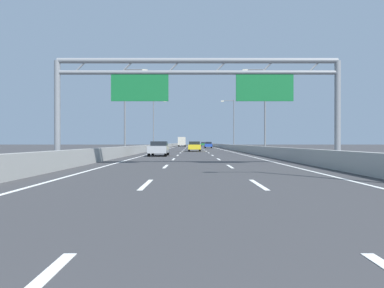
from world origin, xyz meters
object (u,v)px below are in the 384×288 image
at_px(streetlamp_left_far, 154,121).
at_px(blue_car, 208,145).
at_px(streetlamp_left_mid, 127,106).
at_px(yellow_car, 194,146).
at_px(sign_gantry, 198,84).
at_px(box_truck, 181,141).
at_px(silver_car, 159,148).
at_px(streetlamp_right_mid, 262,106).
at_px(streetlamp_right_far, 232,121).
at_px(green_car, 203,144).

relative_size(streetlamp_left_far, blue_car, 2.07).
bearing_deg(blue_car, streetlamp_left_far, -121.75).
xyz_separation_m(streetlamp_left_mid, blue_car, (11.04, 48.69, -4.64)).
relative_size(streetlamp_left_far, yellow_car, 2.04).
relative_size(sign_gantry, box_truck, 2.17).
height_order(blue_car, silver_car, blue_car).
bearing_deg(sign_gantry, streetlamp_left_mid, 111.61).
relative_size(streetlamp_right_mid, streetlamp_right_far, 1.00).
bearing_deg(blue_car, streetlamp_right_mid, -85.43).
xyz_separation_m(streetlamp_left_mid, streetlamp_right_mid, (14.93, 0.00, 0.00)).
relative_size(sign_gantry, streetlamp_right_far, 1.79).
bearing_deg(streetlamp_right_far, streetlamp_right_mid, -90.00).
bearing_deg(silver_car, green_car, 85.76).
bearing_deg(streetlamp_left_far, sign_gantry, -81.41).
relative_size(streetlamp_left_mid, blue_car, 2.07).
xyz_separation_m(streetlamp_left_mid, yellow_car, (7.50, 15.12, -4.64)).
relative_size(sign_gantry, streetlamp_right_mid, 1.79).
height_order(sign_gantry, streetlamp_right_mid, streetlamp_right_mid).
relative_size(streetlamp_right_far, silver_car, 2.03).
distance_m(streetlamp_left_mid, silver_car, 7.16).
xyz_separation_m(green_car, yellow_car, (-3.68, -80.03, 0.03)).
height_order(green_car, silver_car, silver_car).
bearing_deg(box_truck, streetlamp_left_mid, -92.78).
distance_m(sign_gantry, streetlamp_left_mid, 20.45).
bearing_deg(streetlamp_left_mid, streetlamp_right_mid, 0.00).
xyz_separation_m(yellow_car, blue_car, (3.54, 33.58, -0.00)).
bearing_deg(sign_gantry, blue_car, 87.03).
distance_m(green_car, silver_car, 99.27).
bearing_deg(yellow_car, streetlamp_right_far, 64.73).
relative_size(streetlamp_right_mid, streetlamp_left_far, 1.00).
distance_m(streetlamp_right_far, green_car, 64.57).
height_order(sign_gantry, streetlamp_right_far, streetlamp_right_far).
distance_m(streetlamp_right_mid, yellow_car, 17.47).
bearing_deg(sign_gantry, streetlamp_right_far, 81.56).
distance_m(silver_car, box_truck, 83.90).
bearing_deg(box_truck, green_car, 64.19).
distance_m(streetlamp_right_mid, streetlamp_left_far, 34.28).
relative_size(green_car, blue_car, 0.91).
bearing_deg(streetlamp_right_mid, green_car, 92.26).
height_order(blue_car, box_truck, box_truck).
distance_m(yellow_car, box_truck, 65.04).
bearing_deg(green_car, yellow_car, -92.63).
relative_size(sign_gantry, streetlamp_left_mid, 1.79).
xyz_separation_m(streetlamp_right_mid, yellow_car, (-7.43, 15.12, -4.64)).
bearing_deg(streetlamp_right_mid, yellow_car, 116.17).
relative_size(streetlamp_right_mid, yellow_car, 2.04).
bearing_deg(green_car, streetlamp_right_mid, -87.74).
xyz_separation_m(yellow_car, silver_car, (-3.65, -18.96, -0.01)).
height_order(streetlamp_left_mid, green_car, streetlamp_left_mid).
height_order(streetlamp_left_far, blue_car, streetlamp_left_far).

